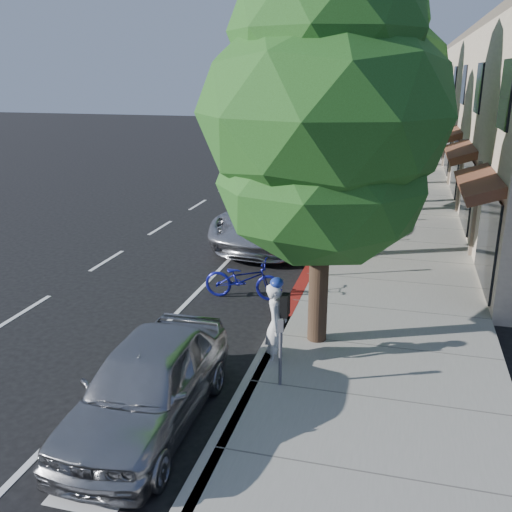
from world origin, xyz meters
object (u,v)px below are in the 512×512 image
(white_pickup, at_px, (309,172))
(bicycle, at_px, (244,279))
(street_tree_0, at_px, (325,118))
(street_tree_3, at_px, (379,77))
(silver_suv, at_px, (280,214))
(dark_suv_far, at_px, (352,146))
(street_tree_5, at_px, (388,94))
(dark_sedan, at_px, (283,195))
(cyclist, at_px, (276,325))
(street_tree_4, at_px, (385,86))
(pedestrian, at_px, (377,184))
(near_car_a, at_px, (147,384))
(street_tree_1, at_px, (356,86))
(street_tree_2, at_px, (369,103))

(white_pickup, bearing_deg, bicycle, -78.62)
(street_tree_0, height_order, street_tree_3, street_tree_3)
(silver_suv, xyz_separation_m, dark_suv_far, (0.30, 21.23, -0.20))
(street_tree_5, distance_m, dark_sedan, 19.52)
(white_pickup, xyz_separation_m, dark_suv_far, (0.96, 11.64, -0.03))
(street_tree_3, height_order, cyclist, street_tree_3)
(street_tree_4, xyz_separation_m, dark_sedan, (-3.10, -13.00, -3.88))
(bicycle, height_order, dark_suv_far, dark_suv_far)
(dark_suv_far, bearing_deg, pedestrian, -85.45)
(cyclist, bearing_deg, near_car_a, 147.02)
(street_tree_3, relative_size, street_tree_5, 1.26)
(street_tree_3, height_order, dark_sedan, street_tree_3)
(street_tree_1, xyz_separation_m, bicycle, (-2.21, -3.86, -4.62))
(street_tree_3, xyz_separation_m, dark_sedan, (-3.10, -7.00, -4.45))
(street_tree_3, distance_m, pedestrian, 6.07)
(silver_suv, distance_m, near_car_a, 11.00)
(street_tree_0, distance_m, white_pickup, 17.81)
(street_tree_5, bearing_deg, pedestrian, -88.64)
(street_tree_0, distance_m, street_tree_2, 12.00)
(cyclist, xyz_separation_m, pedestrian, (1.04, 14.77, 0.12))
(silver_suv, height_order, dark_sedan, silver_suv)
(white_pickup, bearing_deg, dark_sedan, -82.03)
(street_tree_1, height_order, white_pickup, street_tree_1)
(cyclist, distance_m, dark_sedan, 12.25)
(dark_suv_far, xyz_separation_m, near_car_a, (-0.06, -32.23, 0.01))
(street_tree_1, distance_m, near_car_a, 10.70)
(street_tree_3, height_order, street_tree_4, street_tree_3)
(bicycle, relative_size, white_pickup, 0.38)
(near_car_a, relative_size, pedestrian, 2.63)
(street_tree_4, xyz_separation_m, pedestrian, (0.39, -10.23, -3.77))
(dark_sedan, height_order, dark_suv_far, dark_sedan)
(street_tree_3, relative_size, dark_suv_far, 1.97)
(street_tree_4, bearing_deg, dark_suv_far, 114.36)
(street_tree_0, distance_m, bicycle, 5.17)
(silver_suv, relative_size, dark_sedan, 1.28)
(street_tree_2, xyz_separation_m, white_pickup, (-3.10, 5.09, -3.63))
(pedestrian, bearing_deg, dark_sedan, 41.38)
(white_pickup, bearing_deg, pedestrian, -35.62)
(bicycle, xyz_separation_m, white_pickup, (-0.89, 14.95, 0.23))
(street_tree_1, distance_m, pedestrian, 8.83)
(cyclist, distance_m, near_car_a, 2.95)
(cyclist, xyz_separation_m, dark_suv_far, (-1.49, 29.73, -0.12))
(street_tree_3, bearing_deg, street_tree_4, 90.00)
(silver_suv, distance_m, dark_sedan, 3.56)
(street_tree_1, height_order, near_car_a, street_tree_1)
(cyclist, relative_size, bicycle, 0.85)
(street_tree_5, xyz_separation_m, near_car_a, (-2.21, -33.50, -3.37))
(street_tree_3, height_order, pedestrian, street_tree_3)
(silver_suv, height_order, pedestrian, silver_suv)
(street_tree_2, bearing_deg, bicycle, -102.63)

